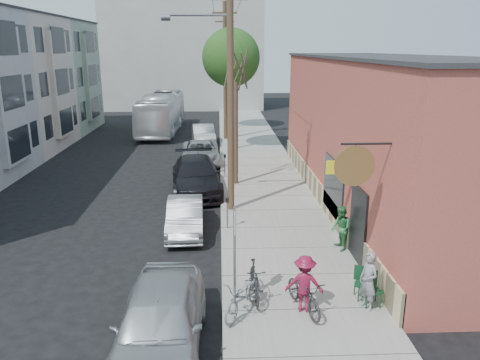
{
  "coord_description": "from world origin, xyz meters",
  "views": [
    {
      "loc": [
        1.99,
        -15.06,
        6.92
      ],
      "look_at": [
        2.83,
        4.05,
        1.5
      ],
      "focal_mm": 35.0,
      "sensor_mm": 36.0,
      "label": 1
    }
  ],
  "objects_px": {
    "tree_leafy_mid": "(231,58)",
    "tree_leafy_far": "(228,60)",
    "parked_bike_b": "(244,295)",
    "car_1": "(185,216)",
    "utility_pole_near": "(229,86)",
    "patio_chair_a": "(364,284)",
    "patron_grey": "(368,281)",
    "patron_green": "(341,228)",
    "car_0": "(160,322)",
    "car_2": "(196,175)",
    "car_4": "(204,135)",
    "tree_bare": "(236,134)",
    "cyclist": "(304,284)",
    "parked_bike_a": "(254,281)",
    "parking_meter_far": "(225,162)",
    "car_3": "(201,153)",
    "parking_meter_near": "(227,208)",
    "bus": "(162,113)",
    "sign_post": "(235,247)",
    "patio_chair_b": "(372,290)"
  },
  "relations": [
    {
      "from": "parked_bike_b",
      "to": "car_1",
      "type": "height_order",
      "value": "car_1"
    },
    {
      "from": "car_1",
      "to": "car_3",
      "type": "height_order",
      "value": "car_3"
    },
    {
      "from": "cyclist",
      "to": "bus",
      "type": "relative_size",
      "value": 0.14
    },
    {
      "from": "patio_chair_a",
      "to": "parked_bike_b",
      "type": "xyz_separation_m",
      "value": [
        -3.39,
        -0.61,
        0.07
      ]
    },
    {
      "from": "tree_leafy_far",
      "to": "car_4",
      "type": "distance_m",
      "value": 8.54
    },
    {
      "from": "utility_pole_near",
      "to": "car_1",
      "type": "relative_size",
      "value": 2.56
    },
    {
      "from": "car_0",
      "to": "car_2",
      "type": "relative_size",
      "value": 0.86
    },
    {
      "from": "utility_pole_near",
      "to": "bus",
      "type": "bearing_deg",
      "value": 104.39
    },
    {
      "from": "utility_pole_near",
      "to": "tree_leafy_far",
      "type": "xyz_separation_m",
      "value": [
        0.41,
        21.36,
        0.55
      ]
    },
    {
      "from": "tree_leafy_mid",
      "to": "tree_leafy_far",
      "type": "bearing_deg",
      "value": 90.0
    },
    {
      "from": "tree_leafy_far",
      "to": "parked_bike_a",
      "type": "xyz_separation_m",
      "value": [
        0.1,
        -28.98,
        -5.28
      ]
    },
    {
      "from": "sign_post",
      "to": "parking_meter_near",
      "type": "height_order",
      "value": "sign_post"
    },
    {
      "from": "tree_bare",
      "to": "bus",
      "type": "bearing_deg",
      "value": 108.91
    },
    {
      "from": "tree_bare",
      "to": "bus",
      "type": "distance_m",
      "value": 17.63
    },
    {
      "from": "tree_bare",
      "to": "cyclist",
      "type": "height_order",
      "value": "tree_bare"
    },
    {
      "from": "parking_meter_near",
      "to": "parked_bike_a",
      "type": "xyz_separation_m",
      "value": [
        0.65,
        -5.34,
        -0.31
      ]
    },
    {
      "from": "parking_meter_near",
      "to": "patio_chair_a",
      "type": "xyz_separation_m",
      "value": [
        3.7,
        -5.45,
        -0.39
      ]
    },
    {
      "from": "tree_bare",
      "to": "patio_chair_b",
      "type": "xyz_separation_m",
      "value": [
        3.26,
        -12.08,
        -2.13
      ]
    },
    {
      "from": "parking_meter_far",
      "to": "tree_leafy_far",
      "type": "distance_m",
      "value": 16.82
    },
    {
      "from": "tree_bare",
      "to": "parked_bike_b",
      "type": "relative_size",
      "value": 2.66
    },
    {
      "from": "patron_green",
      "to": "car_3",
      "type": "height_order",
      "value": "patron_green"
    },
    {
      "from": "patio_chair_a",
      "to": "car_4",
      "type": "xyz_separation_m",
      "value": [
        -5.15,
        22.65,
        0.13
      ]
    },
    {
      "from": "parked_bike_b",
      "to": "sign_post",
      "type": "bearing_deg",
      "value": 144.47
    },
    {
      "from": "patio_chair_a",
      "to": "bus",
      "type": "height_order",
      "value": "bus"
    },
    {
      "from": "parked_bike_b",
      "to": "car_3",
      "type": "bearing_deg",
      "value": 126.01
    },
    {
      "from": "parking_meter_far",
      "to": "car_2",
      "type": "distance_m",
      "value": 2.64
    },
    {
      "from": "tree_leafy_far",
      "to": "parking_meter_near",
      "type": "bearing_deg",
      "value": -91.33
    },
    {
      "from": "car_0",
      "to": "car_1",
      "type": "bearing_deg",
      "value": 90.13
    },
    {
      "from": "tree_leafy_mid",
      "to": "patron_grey",
      "type": "bearing_deg",
      "value": -81.55
    },
    {
      "from": "tree_bare",
      "to": "tree_leafy_far",
      "type": "distance_m",
      "value": 17.68
    },
    {
      "from": "tree_bare",
      "to": "parking_meter_far",
      "type": "bearing_deg",
      "value": 112.64
    },
    {
      "from": "parking_meter_near",
      "to": "tree_leafy_far",
      "type": "xyz_separation_m",
      "value": [
        0.55,
        23.64,
        4.98
      ]
    },
    {
      "from": "utility_pole_near",
      "to": "patio_chair_a",
      "type": "bearing_deg",
      "value": -65.25
    },
    {
      "from": "patio_chair_a",
      "to": "car_4",
      "type": "height_order",
      "value": "car_4"
    },
    {
      "from": "patio_chair_a",
      "to": "parked_bike_a",
      "type": "relative_size",
      "value": 0.5
    },
    {
      "from": "cyclist",
      "to": "bus",
      "type": "xyz_separation_m",
      "value": [
        -7.08,
        28.91,
        0.68
      ]
    },
    {
      "from": "sign_post",
      "to": "car_1",
      "type": "height_order",
      "value": "sign_post"
    },
    {
      "from": "sign_post",
      "to": "car_3",
      "type": "bearing_deg",
      "value": 95.27
    },
    {
      "from": "tree_leafy_mid",
      "to": "patron_green",
      "type": "relative_size",
      "value": 5.15
    },
    {
      "from": "parking_meter_near",
      "to": "patron_grey",
      "type": "xyz_separation_m",
      "value": [
        3.63,
        -5.99,
        -0.01
      ]
    },
    {
      "from": "patron_grey",
      "to": "patron_green",
      "type": "relative_size",
      "value": 1.05
    },
    {
      "from": "tree_leafy_far",
      "to": "patron_green",
      "type": "distance_m",
      "value": 26.51
    },
    {
      "from": "tree_leafy_mid",
      "to": "car_0",
      "type": "relative_size",
      "value": 1.63
    },
    {
      "from": "tree_bare",
      "to": "patio_chair_a",
      "type": "bearing_deg",
      "value": -74.93
    },
    {
      "from": "tree_leafy_far",
      "to": "parked_bike_a",
      "type": "relative_size",
      "value": 4.45
    },
    {
      "from": "patron_grey",
      "to": "car_3",
      "type": "bearing_deg",
      "value": 175.88
    },
    {
      "from": "sign_post",
      "to": "bus",
      "type": "height_order",
      "value": "bus"
    },
    {
      "from": "tree_bare",
      "to": "car_2",
      "type": "distance_m",
      "value": 2.89
    },
    {
      "from": "utility_pole_near",
      "to": "parked_bike_b",
      "type": "distance_m",
      "value": 9.6
    },
    {
      "from": "car_2",
      "to": "car_3",
      "type": "height_order",
      "value": "car_2"
    }
  ]
}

